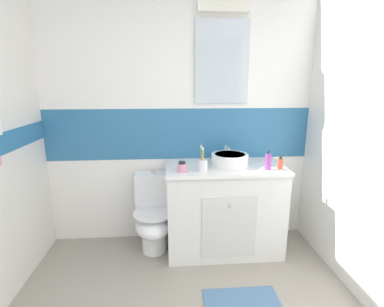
{
  "coord_description": "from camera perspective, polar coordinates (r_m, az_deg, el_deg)",
  "views": [
    {
      "loc": [
        -0.09,
        -0.4,
        1.59
      ],
      "look_at": [
        0.08,
        1.75,
        1.06
      ],
      "focal_mm": 26.82,
      "sensor_mm": 36.0,
      "label": 1
    }
  ],
  "objects": [
    {
      "name": "bath_mat",
      "position": [
        2.4,
        10.2,
        -27.76
      ],
      "size": [
        0.57,
        0.39,
        0.01
      ],
      "primitive_type": "cube",
      "color": "#4C7299",
      "rests_on": "ground_plane"
    },
    {
      "name": "sink_basin",
      "position": [
        2.67,
        7.49,
        -1.13
      ],
      "size": [
        0.34,
        0.39,
        0.15
      ],
      "color": "white",
      "rests_on": "vanity_cabinet"
    },
    {
      "name": "vanity_cabinet",
      "position": [
        2.82,
        6.28,
        -10.66
      ],
      "size": [
        1.09,
        0.59,
        0.85
      ],
      "color": "silver",
      "rests_on": "ground_plane"
    },
    {
      "name": "toothbrush_cup",
      "position": [
        2.48,
        2.17,
        -2.19
      ],
      "size": [
        0.08,
        0.08,
        0.23
      ],
      "color": "white",
      "rests_on": "vanity_cabinet"
    },
    {
      "name": "hair_gel_jar",
      "position": [
        2.46,
        -1.98,
        -2.71
      ],
      "size": [
        0.08,
        0.08,
        0.09
      ],
      "color": "pink",
      "rests_on": "vanity_cabinet"
    },
    {
      "name": "wall_back_tiled",
      "position": [
        2.87,
        -2.45,
        7.21
      ],
      "size": [
        3.2,
        0.2,
        2.5
      ],
      "color": "white",
      "rests_on": "ground_plane"
    },
    {
      "name": "soap_dispenser",
      "position": [
        2.59,
        14.87,
        -1.63
      ],
      "size": [
        0.05,
        0.05,
        0.18
      ],
      "color": "#993F99",
      "rests_on": "vanity_cabinet"
    },
    {
      "name": "toilet",
      "position": [
        2.84,
        -7.62,
        -12.15
      ],
      "size": [
        0.37,
        0.5,
        0.75
      ],
      "color": "white",
      "rests_on": "ground_plane"
    },
    {
      "name": "perfume_flask_small",
      "position": [
        2.66,
        17.15,
        -1.82
      ],
      "size": [
        0.04,
        0.03,
        0.11
      ],
      "color": "#D84C33",
      "rests_on": "vanity_cabinet"
    }
  ]
}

